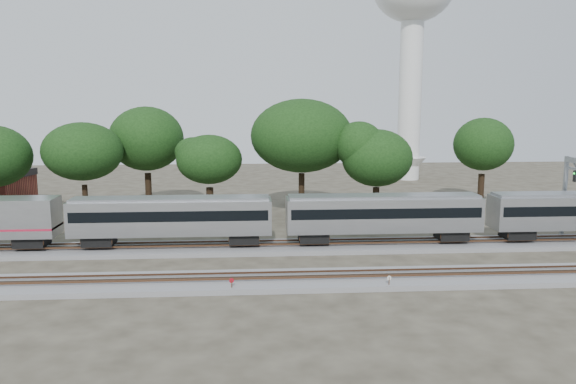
# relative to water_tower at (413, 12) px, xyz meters

# --- Properties ---
(ground) EXTENTS (160.00, 160.00, 0.00)m
(ground) POSITION_rel_water_tower_xyz_m (-30.01, -52.80, -28.77)
(ground) COLOR #383328
(ground) RESTS_ON ground
(track_far) EXTENTS (160.00, 5.00, 0.73)m
(track_far) POSITION_rel_water_tower_xyz_m (-30.01, -46.80, -28.56)
(track_far) COLOR slate
(track_far) RESTS_ON ground
(track_near) EXTENTS (160.00, 5.00, 0.73)m
(track_near) POSITION_rel_water_tower_xyz_m (-30.01, -56.80, -28.56)
(track_near) COLOR slate
(track_near) RESTS_ON ground
(switch_stand_red) EXTENTS (0.35, 0.10, 1.10)m
(switch_stand_red) POSITION_rel_water_tower_xyz_m (-29.40, -58.74, -28.07)
(switch_stand_red) COLOR #512D19
(switch_stand_red) RESTS_ON ground
(switch_stand_white) EXTENTS (0.34, 0.12, 1.08)m
(switch_stand_white) POSITION_rel_water_tower_xyz_m (-17.91, -58.85, -28.08)
(switch_stand_white) COLOR #512D19
(switch_stand_white) RESTS_ON ground
(switch_lever) EXTENTS (0.56, 0.43, 0.30)m
(switch_lever) POSITION_rel_water_tower_xyz_m (-21.90, -58.00, -28.62)
(switch_lever) COLOR #512D19
(switch_lever) RESTS_ON ground
(water_tower) EXTENTS (14.03, 14.03, 38.83)m
(water_tower) POSITION_rel_water_tower_xyz_m (0.00, 0.00, 0.00)
(water_tower) COLOR silver
(water_tower) RESTS_ON ground
(tree_2) EXTENTS (8.30, 8.30, 11.70)m
(tree_2) POSITION_rel_water_tower_xyz_m (-46.68, -33.82, -20.62)
(tree_2) COLOR black
(tree_2) RESTS_ON ground
(tree_3) EXTENTS (9.34, 9.34, 13.17)m
(tree_3) POSITION_rel_water_tower_xyz_m (-40.63, -28.06, -19.59)
(tree_3) COLOR black
(tree_3) RESTS_ON ground
(tree_4) EXTENTS (7.22, 7.22, 10.18)m
(tree_4) POSITION_rel_water_tower_xyz_m (-32.72, -33.02, -21.69)
(tree_4) COLOR black
(tree_4) RESTS_ON ground
(tree_5) EXTENTS (9.85, 9.85, 13.88)m
(tree_5) POSITION_rel_water_tower_xyz_m (-21.89, -31.66, -19.10)
(tree_5) COLOR black
(tree_5) RESTS_ON ground
(tree_6) EXTENTS (7.47, 7.47, 10.53)m
(tree_6) POSITION_rel_water_tower_xyz_m (-13.60, -35.04, -21.45)
(tree_6) COLOR black
(tree_6) RESTS_ON ground
(tree_7) EXTENTS (8.44, 8.44, 11.90)m
(tree_7) POSITION_rel_water_tower_xyz_m (1.74, -27.96, -20.48)
(tree_7) COLOR black
(tree_7) RESTS_ON ground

